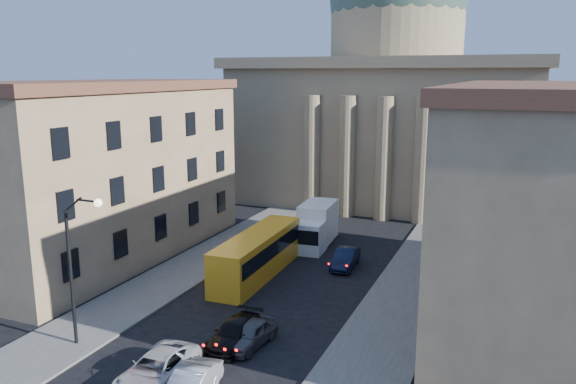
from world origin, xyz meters
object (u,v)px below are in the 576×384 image
at_px(street_lamp, 77,259).
at_px(car_left_near, 171,361).
at_px(box_truck, 315,226).
at_px(city_bus, 257,253).

bearing_deg(street_lamp, car_left_near, -3.83).
xyz_separation_m(street_lamp, box_truck, (5.59, 23.26, -3.52)).
bearing_deg(box_truck, street_lamp, -107.81).
bearing_deg(city_bus, car_left_near, -83.74).
height_order(street_lamp, box_truck, street_lamp).
relative_size(city_bus, box_truck, 1.70).
bearing_deg(city_bus, street_lamp, -107.69).
distance_m(car_left_near, city_bus, 14.93).
bearing_deg(city_bus, box_truck, 78.87).
bearing_deg(street_lamp, box_truck, 76.50).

